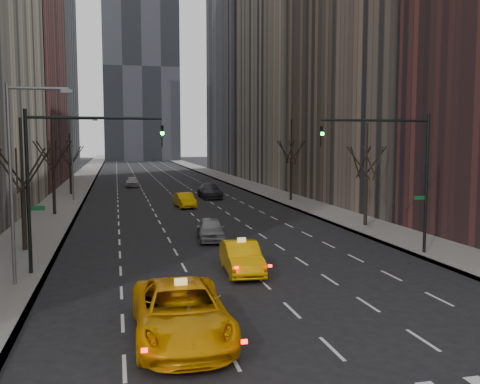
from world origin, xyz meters
TOP-DOWN VIEW (x-y plane):
  - ground at (0.00, 0.00)m, footprint 400.00×400.00m
  - sidewalk_left at (-12.25, 70.00)m, footprint 4.50×320.00m
  - sidewalk_right at (12.25, 70.00)m, footprint 4.50×320.00m
  - bld_left_far at (-21.50, 66.00)m, footprint 14.00×28.00m
  - bld_left_deep at (-21.50, 96.00)m, footprint 14.00×30.00m
  - bld_right_far at (21.50, 64.00)m, footprint 14.00×28.00m
  - bld_right_deep at (21.50, 95.00)m, footprint 14.00×30.00m
  - tree_lw_b at (-12.00, 18.00)m, footprint 3.36×3.50m
  - tree_lw_c at (-12.00, 34.00)m, footprint 3.36×3.50m
  - tree_lw_d at (-12.00, 52.00)m, footprint 3.36×3.50m
  - tree_rw_b at (12.00, 22.00)m, footprint 3.36×3.50m
  - tree_rw_c at (12.00, 40.00)m, footprint 3.36×3.50m
  - traffic_mast_left at (-9.11, 12.00)m, footprint 6.69×0.39m
  - traffic_mast_right at (9.11, 12.00)m, footprint 6.69×0.39m
  - streetlight_near at (-10.84, 10.00)m, footprint 2.83×0.22m
  - streetlight_far at (-10.84, 45.00)m, footprint 2.83×0.22m
  - taxi_suv at (-4.60, 1.94)m, footprint 3.15×6.71m
  - taxi_sedan at (-0.56, 10.23)m, footprint 1.95×4.87m
  - silver_sedan_ahead at (-0.55, 19.32)m, footprint 2.15×4.50m
  - far_taxi at (-0.02, 37.14)m, footprint 1.88×4.50m
  - far_suv_grey at (3.93, 45.27)m, footprint 2.39×5.78m
  - far_car_white at (-4.38, 62.23)m, footprint 1.95×4.49m

SIDE VIEW (x-z plane):
  - ground at x=0.00m, z-range 0.00..0.00m
  - sidewalk_left at x=-12.25m, z-range 0.00..0.15m
  - sidewalk_right at x=12.25m, z-range 0.00..0.15m
  - far_taxi at x=-0.02m, z-range 0.00..1.45m
  - silver_sedan_ahead at x=-0.55m, z-range 0.00..1.48m
  - far_car_white at x=-4.38m, z-range 0.00..1.51m
  - taxi_sedan at x=-0.56m, z-range 0.00..1.57m
  - far_suv_grey at x=3.93m, z-range 0.00..1.67m
  - taxi_suv at x=-4.60m, z-range 0.00..1.85m
  - tree_lw_d at x=-12.00m, z-range -0.12..7.24m
  - tree_lw_b at x=-12.00m, z-range -0.19..7.63m
  - tree_rw_b at x=12.00m, z-range -0.19..7.63m
  - tree_lw_c at x=-12.00m, z-range -0.33..8.41m
  - tree_rw_c at x=12.00m, z-range -0.33..8.41m
  - traffic_mast_left at x=-9.11m, z-range 1.49..9.49m
  - traffic_mast_right at x=9.11m, z-range 1.49..9.49m
  - streetlight_near at x=-10.84m, z-range 1.12..10.12m
  - streetlight_far at x=-10.84m, z-range 1.12..10.12m
  - bld_left_far at x=-21.50m, z-range 0.00..44.00m
  - bld_right_far at x=21.50m, z-range 0.00..50.00m
  - bld_right_deep at x=21.50m, z-range 0.00..58.00m
  - bld_left_deep at x=-21.50m, z-range 0.00..60.00m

